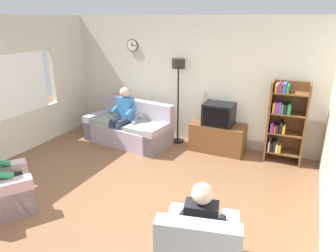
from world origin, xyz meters
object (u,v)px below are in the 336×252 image
(tv_stand, at_px, (218,137))
(floor_lamp, at_px, (178,78))
(tv, at_px, (219,114))
(bookshelf, at_px, (284,121))
(armchair_near_bookshelf, at_px, (200,252))
(person_in_right_armchair, at_px, (202,222))
(person_on_couch, at_px, (123,113))
(couch, at_px, (129,128))

(tv_stand, bearing_deg, floor_lamp, 174.05)
(tv, height_order, bookshelf, bookshelf)
(floor_lamp, distance_m, armchair_near_bookshelf, 3.97)
(person_in_right_armchair, bearing_deg, tv, 103.13)
(person_on_couch, relative_size, person_in_right_armchair, 1.11)
(tv_stand, height_order, floor_lamp, floor_lamp)
(floor_lamp, bearing_deg, couch, -154.52)
(couch, relative_size, tv_stand, 1.81)
(tv, bearing_deg, couch, -169.88)
(couch, distance_m, floor_lamp, 1.57)
(armchair_near_bookshelf, height_order, person_in_right_armchair, person_in_right_armchair)
(tv_stand, distance_m, tv, 0.51)
(couch, height_order, person_on_couch, person_on_couch)
(armchair_near_bookshelf, xyz_separation_m, person_in_right_armchair, (-0.02, 0.09, 0.32))
(couch, relative_size, person_on_couch, 1.61)
(tv_stand, bearing_deg, person_in_right_armchair, -76.96)
(tv, xyz_separation_m, floor_lamp, (-0.95, 0.12, 0.64))
(bookshelf, relative_size, floor_lamp, 0.84)
(tv_stand, distance_m, bookshelf, 1.35)
(person_on_couch, distance_m, person_in_right_armchair, 3.87)
(bookshelf, distance_m, armchair_near_bookshelf, 3.43)
(person_in_right_armchair, bearing_deg, tv_stand, 103.04)
(floor_lamp, relative_size, armchair_near_bookshelf, 1.78)
(bookshelf, bearing_deg, tv_stand, -176.83)
(bookshelf, height_order, person_on_couch, bookshelf)
(floor_lamp, relative_size, person_in_right_armchair, 1.65)
(armchair_near_bookshelf, relative_size, person_in_right_armchair, 0.93)
(tv, xyz_separation_m, armchair_near_bookshelf, (0.76, -3.26, -0.52))
(bookshelf, bearing_deg, tv, -175.71)
(person_in_right_armchair, bearing_deg, person_on_couch, 135.24)
(tv, height_order, person_in_right_armchair, person_in_right_armchair)
(tv_stand, relative_size, armchair_near_bookshelf, 1.06)
(person_on_couch, bearing_deg, armchair_near_bookshelf, -45.46)
(floor_lamp, bearing_deg, bookshelf, -0.79)
(couch, bearing_deg, bookshelf, 7.86)
(couch, height_order, armchair_near_bookshelf, same)
(tv_stand, relative_size, person_in_right_armchair, 0.98)
(tv, xyz_separation_m, person_in_right_armchair, (0.74, -3.18, -0.20))
(couch, bearing_deg, person_on_couch, -122.81)
(couch, height_order, bookshelf, bookshelf)
(couch, height_order, tv_stand, couch)
(couch, relative_size, person_in_right_armchair, 1.78)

